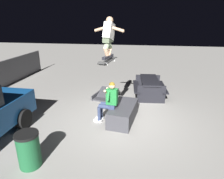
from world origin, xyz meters
TOP-DOWN VIEW (x-y plane):
  - ground_plane at (0.00, 0.00)m, footprint 40.00×40.00m
  - ledge_box_main at (0.09, -0.01)m, footprint 1.62×0.91m
  - person_sitting_on_ledge at (-0.10, 0.44)m, footprint 0.60×0.78m
  - skateboard at (-0.20, 0.43)m, footprint 1.04×0.41m
  - skater_airborne at (-0.15, 0.42)m, footprint 0.64×0.88m
  - kicker_ramp at (1.94, 0.93)m, footprint 1.19×1.05m
  - picnic_table_back at (2.45, -0.87)m, footprint 1.81×1.49m
  - trash_bin at (-2.38, 1.83)m, footprint 0.52×0.52m

SIDE VIEW (x-z plane):
  - ground_plane at x=0.00m, z-range 0.00..0.00m
  - kicker_ramp at x=1.94m, z-range -0.14..0.28m
  - ledge_box_main at x=0.09m, z-range 0.00..0.53m
  - trash_bin at x=-2.38m, z-range 0.00..0.83m
  - picnic_table_back at x=2.45m, z-range 0.12..0.87m
  - person_sitting_on_ledge at x=-0.10m, z-range 0.08..1.44m
  - skateboard at x=-0.20m, z-range 1.96..2.09m
  - skater_airborne at x=-0.15m, z-range 2.15..3.27m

